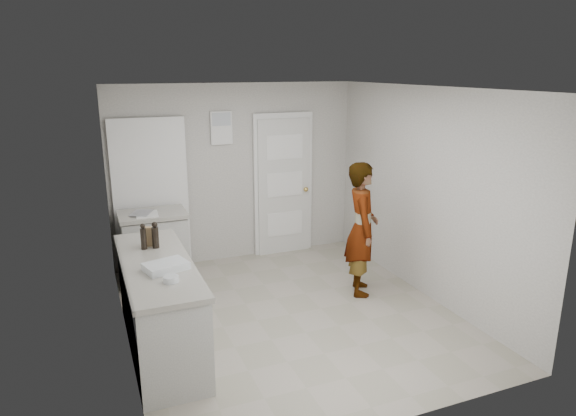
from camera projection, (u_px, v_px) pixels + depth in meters
name	position (u px, v px, depth m)	size (l,w,h in m)	color
ground	(290.00, 314.00, 5.81)	(4.00, 4.00, 0.00)	#A09A86
room_shell	(226.00, 191.00, 7.21)	(4.00, 4.00, 4.00)	#A8A59F
main_counter	(160.00, 309.00, 4.99)	(0.64, 1.96, 0.93)	silver
side_counter	(155.00, 249.00, 6.62)	(0.84, 0.61, 0.93)	silver
person	(362.00, 229.00, 6.19)	(0.60, 0.39, 1.64)	silver
cake_mix_box	(151.00, 236.00, 5.26)	(0.12, 0.06, 0.20)	#926C49
spice_jar	(155.00, 233.00, 5.57)	(0.06, 0.06, 0.09)	tan
oil_cruet_a	(155.00, 235.00, 5.20)	(0.07, 0.07, 0.28)	black
oil_cruet_b	(143.00, 237.00, 5.16)	(0.06, 0.06, 0.27)	black
baking_dish	(166.00, 266.00, 4.66)	(0.43, 0.35, 0.07)	silver
egg_bowl	(171.00, 279.00, 4.39)	(0.13, 0.13, 0.05)	silver
papers	(147.00, 214.00, 6.40)	(0.26, 0.34, 0.01)	white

